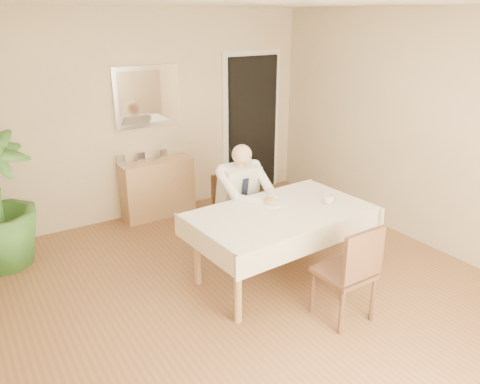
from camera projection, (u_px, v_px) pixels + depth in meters
room at (262, 166)px, 3.97m from camera, size 5.00×5.02×2.60m
doorway at (252, 125)px, 6.80m from camera, size 0.96×0.07×2.10m
mirror at (147, 97)px, 5.82m from camera, size 0.86×0.04×0.76m
dining_table at (280, 219)px, 4.49m from camera, size 1.77×1.11×0.75m
chair_far at (233, 207)px, 5.25m from camera, size 0.41×0.41×0.86m
chair_near at (352, 269)px, 3.91m from camera, size 0.43×0.43×0.90m
seated_man at (247, 197)px, 4.95m from camera, size 0.48×0.72×1.24m
plate at (270, 203)px, 4.62m from camera, size 0.26×0.26×0.02m
food at (270, 201)px, 4.61m from camera, size 0.14×0.14×0.06m
knife at (277, 202)px, 4.59m from camera, size 0.01×0.13×0.01m
fork at (271, 204)px, 4.55m from camera, size 0.01×0.13×0.01m
coffee_mug at (328, 199)px, 4.61m from camera, size 0.14×0.14×0.09m
sideboard at (158, 188)px, 6.12m from camera, size 0.94×0.33×0.75m
photo_frame_left at (121, 161)px, 5.75m from camera, size 0.10×0.02×0.14m
photo_frame_center at (141, 158)px, 5.88m from camera, size 0.10×0.02×0.14m
photo_frame_right at (163, 155)px, 6.02m from camera, size 0.10×0.02×0.14m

